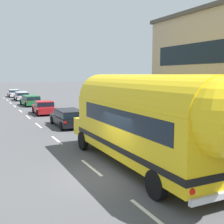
% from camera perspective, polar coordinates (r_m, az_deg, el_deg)
% --- Properties ---
extents(ground_plane, '(300.00, 300.00, 0.00)m').
position_cam_1_polar(ground_plane, '(11.89, -1.94, -12.76)').
color(ground_plane, '#4C4C4F').
extents(lane_markings, '(3.95, 80.00, 0.01)m').
position_cam_1_polar(lane_markings, '(24.53, -8.23, -2.22)').
color(lane_markings, silver).
rests_on(lane_markings, ground).
extents(painted_bus, '(2.63, 11.57, 4.12)m').
position_cam_1_polar(painted_bus, '(12.07, 6.63, -1.19)').
color(painted_bus, yellow).
rests_on(painted_bus, ground).
extents(car_lead, '(2.08, 4.62, 1.37)m').
position_cam_1_polar(car_lead, '(22.92, -8.72, -0.93)').
color(car_lead, black).
rests_on(car_lead, ground).
extents(car_second, '(2.08, 4.35, 1.37)m').
position_cam_1_polar(car_second, '(30.75, -13.43, 0.98)').
color(car_second, '#A5191E').
rests_on(car_second, ground).
extents(car_third, '(2.16, 4.80, 1.37)m').
position_cam_1_polar(car_third, '(39.30, -15.96, 2.37)').
color(car_third, '#196633').
rests_on(car_third, ground).
extents(car_fourth, '(2.05, 4.78, 1.37)m').
position_cam_1_polar(car_fourth, '(48.08, -17.62, 3.19)').
color(car_fourth, silver).
rests_on(car_fourth, ground).
extents(car_fifth, '(1.91, 4.45, 1.37)m').
position_cam_1_polar(car_fifth, '(55.74, -19.02, 3.62)').
color(car_fifth, white).
rests_on(car_fifth, ground).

